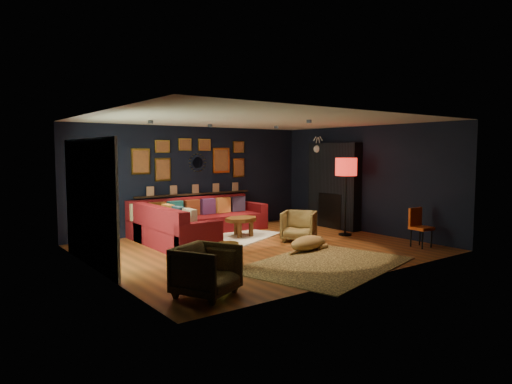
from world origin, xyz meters
TOP-DOWN VIEW (x-y plane):
  - floor at (0.00, 0.00)m, footprint 6.50×6.50m
  - room_walls at (0.00, 0.00)m, footprint 6.50×6.50m
  - sectional at (-0.61, 1.81)m, footprint 3.41×2.69m
  - ledge at (0.00, 2.68)m, footprint 3.20×0.12m
  - gallery_wall at (-0.01, 2.72)m, footprint 3.15×0.04m
  - sunburst_mirror at (0.10, 2.72)m, footprint 0.47×0.16m
  - fireplace at (3.09, 0.90)m, footprint 0.31×1.60m
  - deer_head at (3.14, 1.40)m, footprint 0.50×0.28m
  - sliding_door at (-3.22, 0.60)m, footprint 0.06×2.80m
  - ceiling_spots at (-0.00, 0.80)m, footprint 3.30×2.50m
  - shag_rug at (0.24, 1.30)m, footprint 2.49×2.21m
  - leopard_rug at (0.08, -1.80)m, footprint 3.36×2.77m
  - coffee_table at (0.41, 1.23)m, footprint 0.98×0.82m
  - pouf at (-1.30, 0.44)m, footprint 0.57×0.57m
  - armchair_left at (-2.46, -2.05)m, footprint 0.99×0.97m
  - armchair_right at (1.17, 0.10)m, footprint 0.96×0.97m
  - gold_stool at (-1.42, -1.00)m, footprint 0.36×0.36m
  - orange_chair at (2.75, -1.85)m, footprint 0.40×0.40m
  - floor_lamp at (2.50, -0.05)m, footprint 0.50×0.50m
  - dog at (0.61, -0.78)m, footprint 1.35×0.82m

SIDE VIEW (x-z plane):
  - floor at x=0.00m, z-range 0.00..0.00m
  - leopard_rug at x=0.08m, z-range 0.00..0.02m
  - shag_rug at x=0.24m, z-range 0.00..0.03m
  - pouf at x=-1.30m, z-range 0.03..0.40m
  - dog at x=0.61m, z-range 0.02..0.42m
  - gold_stool at x=-1.42m, z-range 0.00..0.44m
  - sectional at x=-0.61m, z-range -0.11..0.75m
  - armchair_right at x=1.17m, z-range 0.00..0.73m
  - coffee_table at x=0.41m, z-range 0.16..0.59m
  - armchair_left at x=-2.46m, z-range 0.00..0.77m
  - orange_chair at x=2.75m, z-range 0.07..0.88m
  - ledge at x=0.00m, z-range 0.90..0.94m
  - fireplace at x=3.09m, z-range -0.08..2.12m
  - sliding_door at x=-3.22m, z-range 0.00..2.20m
  - floor_lamp at x=2.50m, z-range 0.64..2.47m
  - room_walls at x=0.00m, z-range -1.66..4.84m
  - sunburst_mirror at x=0.10m, z-range 1.46..1.93m
  - gallery_wall at x=-0.01m, z-range 1.30..2.32m
  - deer_head at x=3.14m, z-range 1.83..2.28m
  - ceiling_spots at x=0.00m, z-range 2.53..2.59m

